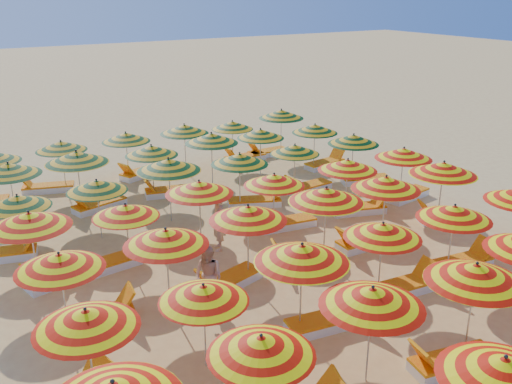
% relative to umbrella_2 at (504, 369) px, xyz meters
% --- Properties ---
extents(ground, '(120.00, 120.00, 0.00)m').
position_rel_umbrella_2_xyz_m(ground, '(0.90, 7.77, -1.72)').
color(ground, '#EEBE6A').
rests_on(ground, ground).
extents(umbrella_2, '(2.22, 2.22, 1.96)m').
position_rel_umbrella_2_xyz_m(umbrella_2, '(0.00, 0.00, 0.00)').
color(umbrella_2, silver).
rests_on(umbrella_2, ground).
extents(umbrella_7, '(2.22, 2.22, 1.80)m').
position_rel_umbrella_2_xyz_m(umbrella_7, '(-2.52, 2.36, -0.14)').
color(umbrella_7, silver).
rests_on(umbrella_7, ground).
extents(umbrella_8, '(2.23, 2.23, 1.95)m').
position_rel_umbrella_2_xyz_m(umbrella_8, '(-0.26, 2.42, -0.01)').
color(umbrella_8, silver).
rests_on(umbrella_8, ground).
extents(umbrella_9, '(2.30, 2.30, 1.99)m').
position_rel_umbrella_2_xyz_m(umbrella_9, '(1.93, 2.06, 0.03)').
color(umbrella_9, silver).
rests_on(umbrella_9, ground).
extents(umbrella_12, '(1.96, 1.96, 1.86)m').
position_rel_umbrella_2_xyz_m(umbrella_12, '(-4.63, 4.38, -0.09)').
color(umbrella_12, silver).
rests_on(umbrella_12, ground).
extents(umbrella_13, '(2.18, 2.18, 1.76)m').
position_rel_umbrella_2_xyz_m(umbrella_13, '(-2.56, 4.29, -0.18)').
color(umbrella_13, silver).
rests_on(umbrella_13, ground).
extents(umbrella_14, '(2.35, 2.35, 2.03)m').
position_rel_umbrella_2_xyz_m(umbrella_14, '(-0.40, 4.31, 0.07)').
color(umbrella_14, silver).
rests_on(umbrella_14, ground).
extents(umbrella_15, '(2.17, 2.17, 1.85)m').
position_rel_umbrella_2_xyz_m(umbrella_15, '(1.99, 4.59, -0.09)').
color(umbrella_15, silver).
rests_on(umbrella_15, ground).
extents(umbrella_16, '(2.10, 2.10, 1.89)m').
position_rel_umbrella_2_xyz_m(umbrella_16, '(4.14, 4.47, -0.06)').
color(umbrella_16, silver).
rests_on(umbrella_16, ground).
extents(umbrella_18, '(2.18, 2.18, 1.87)m').
position_rel_umbrella_2_xyz_m(umbrella_18, '(-4.53, 6.68, -0.08)').
color(umbrella_18, silver).
rests_on(umbrella_18, ground).
extents(umbrella_19, '(2.09, 2.09, 1.95)m').
position_rel_umbrella_2_xyz_m(umbrella_19, '(-2.35, 6.55, -0.01)').
color(umbrella_19, silver).
rests_on(umbrella_19, ground).
extents(umbrella_20, '(2.33, 2.33, 1.97)m').
position_rel_umbrella_2_xyz_m(umbrella_20, '(-0.19, 6.81, 0.01)').
color(umbrella_20, silver).
rests_on(umbrella_20, ground).
extents(umbrella_21, '(2.09, 2.09, 2.04)m').
position_rel_umbrella_2_xyz_m(umbrella_21, '(2.03, 6.71, 0.07)').
color(umbrella_21, silver).
rests_on(umbrella_21, ground).
extents(umbrella_22, '(2.39, 2.39, 1.99)m').
position_rel_umbrella_2_xyz_m(umbrella_22, '(4.05, 6.72, 0.03)').
color(umbrella_22, silver).
rests_on(umbrella_22, ground).
extents(umbrella_23, '(2.29, 2.29, 2.06)m').
position_rel_umbrella_2_xyz_m(umbrella_23, '(6.24, 6.71, 0.09)').
color(umbrella_23, silver).
rests_on(umbrella_23, ground).
extents(umbrella_24, '(2.21, 2.21, 1.98)m').
position_rel_umbrella_2_xyz_m(umbrella_24, '(-4.67, 8.95, 0.02)').
color(umbrella_24, silver).
rests_on(umbrella_24, ground).
extents(umbrella_25, '(2.12, 2.12, 1.76)m').
position_rel_umbrella_2_xyz_m(umbrella_25, '(-2.47, 8.86, -0.17)').
color(umbrella_25, silver).
rests_on(umbrella_25, ground).
extents(umbrella_26, '(2.34, 2.34, 1.94)m').
position_rel_umbrella_2_xyz_m(umbrella_26, '(-0.37, 9.09, -0.02)').
color(umbrella_26, silver).
rests_on(umbrella_26, ground).
extents(umbrella_27, '(2.10, 2.10, 1.84)m').
position_rel_umbrella_2_xyz_m(umbrella_27, '(1.83, 8.82, -0.11)').
color(umbrella_27, silver).
rests_on(umbrella_27, ground).
extents(umbrella_28, '(2.08, 2.08, 1.90)m').
position_rel_umbrella_2_xyz_m(umbrella_28, '(4.37, 8.72, -0.05)').
color(umbrella_28, silver).
rests_on(umbrella_28, ground).
extents(umbrella_29, '(1.99, 1.99, 1.94)m').
position_rel_umbrella_2_xyz_m(umbrella_29, '(6.66, 8.72, -0.02)').
color(umbrella_29, silver).
rests_on(umbrella_29, ground).
extents(umbrella_30, '(2.00, 2.00, 1.77)m').
position_rel_umbrella_2_xyz_m(umbrella_30, '(-4.63, 10.88, -0.17)').
color(umbrella_30, silver).
rests_on(umbrella_30, ground).
extents(umbrella_31, '(1.96, 1.96, 1.78)m').
position_rel_umbrella_2_xyz_m(umbrella_31, '(-2.56, 11.02, -0.16)').
color(umbrella_31, silver).
rests_on(umbrella_31, ground).
extents(umbrella_32, '(2.17, 2.17, 2.03)m').
position_rel_umbrella_2_xyz_m(umbrella_32, '(-0.38, 11.15, 0.06)').
color(umbrella_32, silver).
rests_on(umbrella_32, ground).
extents(umbrella_33, '(2.15, 2.15, 1.91)m').
position_rel_umbrella_2_xyz_m(umbrella_33, '(1.89, 10.93, -0.04)').
color(umbrella_33, silver).
rests_on(umbrella_33, ground).
extents(umbrella_34, '(2.17, 2.17, 1.77)m').
position_rel_umbrella_2_xyz_m(umbrella_34, '(4.23, 11.31, -0.16)').
color(umbrella_34, silver).
rests_on(umbrella_34, ground).
extents(umbrella_35, '(2.08, 2.08, 1.90)m').
position_rel_umbrella_2_xyz_m(umbrella_35, '(6.50, 10.99, -0.05)').
color(umbrella_35, silver).
rests_on(umbrella_35, ground).
extents(umbrella_36, '(2.29, 2.29, 1.95)m').
position_rel_umbrella_2_xyz_m(umbrella_36, '(-4.46, 13.36, -0.01)').
color(umbrella_36, silver).
rests_on(umbrella_36, ground).
extents(umbrella_37, '(2.46, 2.46, 2.05)m').
position_rel_umbrella_2_xyz_m(umbrella_37, '(-2.51, 13.27, 0.08)').
color(umbrella_37, silver).
rests_on(umbrella_37, ground).
extents(umbrella_38, '(2.06, 2.06, 1.86)m').
position_rel_umbrella_2_xyz_m(umbrella_38, '(-0.06, 13.40, -0.09)').
color(umbrella_38, silver).
rests_on(umbrella_38, ground).
extents(umbrella_39, '(1.93, 1.93, 1.98)m').
position_rel_umbrella_2_xyz_m(umbrella_39, '(2.17, 13.43, 0.02)').
color(umbrella_39, silver).
rests_on(umbrella_39, ground).
extents(umbrella_40, '(2.27, 2.27, 1.85)m').
position_rel_umbrella_2_xyz_m(umbrella_40, '(4.22, 13.52, -0.10)').
color(umbrella_40, silver).
rests_on(umbrella_40, ground).
extents(umbrella_41, '(1.81, 1.81, 1.85)m').
position_rel_umbrella_2_xyz_m(umbrella_41, '(6.41, 13.14, -0.10)').
color(umbrella_41, silver).
rests_on(umbrella_41, ground).
extents(umbrella_43, '(1.97, 1.97, 1.83)m').
position_rel_umbrella_2_xyz_m(umbrella_43, '(-2.46, 15.61, -0.12)').
color(umbrella_43, silver).
rests_on(umbrella_43, ground).
extents(umbrella_44, '(1.83, 1.83, 1.84)m').
position_rel_umbrella_2_xyz_m(umbrella_44, '(-0.19, 15.59, -0.10)').
color(umbrella_44, silver).
rests_on(umbrella_44, ground).
extents(umbrella_45, '(1.95, 1.95, 1.94)m').
position_rel_umbrella_2_xyz_m(umbrella_45, '(1.98, 15.31, -0.02)').
color(umbrella_45, silver).
rests_on(umbrella_45, ground).
extents(umbrella_46, '(2.08, 2.08, 1.76)m').
position_rel_umbrella_2_xyz_m(umbrella_46, '(4.13, 15.52, -0.17)').
color(umbrella_46, silver).
rests_on(umbrella_46, ground).
extents(umbrella_47, '(2.27, 2.27, 1.98)m').
position_rel_umbrella_2_xyz_m(umbrella_47, '(6.45, 15.54, 0.02)').
color(umbrella_47, silver).
rests_on(umbrella_47, ground).
extents(lounger_6, '(1.81, 0.88, 0.69)m').
position_rel_umbrella_2_xyz_m(lounger_6, '(1.33, 1.86, -1.57)').
color(lounger_6, white).
rests_on(lounger_6, ground).
extents(lounger_9, '(1.79, 0.80, 0.69)m').
position_rel_umbrella_2_xyz_m(lounger_9, '(0.19, 4.14, -1.57)').
color(lounger_9, white).
rests_on(lounger_9, ground).
extents(lounger_10, '(1.77, 0.72, 0.69)m').
position_rel_umbrella_2_xyz_m(lounger_10, '(2.59, 4.39, -1.57)').
color(lounger_10, white).
rests_on(lounger_10, ground).
extents(lounger_11, '(1.79, 0.78, 0.69)m').
position_rel_umbrella_2_xyz_m(lounger_11, '(4.74, 4.54, -1.57)').
color(lounger_11, white).
rests_on(lounger_11, ground).
extents(lounger_12, '(1.79, 0.78, 0.69)m').
position_rel_umbrella_2_xyz_m(lounger_12, '(-3.93, 6.79, -1.57)').
color(lounger_12, white).
rests_on(lounger_12, ground).
extents(lounger_13, '(1.82, 1.03, 0.69)m').
position_rel_umbrella_2_xyz_m(lounger_13, '(-0.78, 6.71, -1.57)').
color(lounger_13, white).
rests_on(lounger_13, ground).
extents(lounger_14, '(1.83, 1.13, 0.69)m').
position_rel_umbrella_2_xyz_m(lounger_14, '(1.43, 6.75, -1.57)').
color(lounger_14, white).
rests_on(lounger_14, ground).
extents(lounger_15, '(1.74, 0.60, 0.69)m').
position_rel_umbrella_2_xyz_m(lounger_15, '(3.45, 6.75, -1.57)').
color(lounger_15, white).
rests_on(lounger_15, ground).
extents(lounger_16, '(1.82, 1.18, 0.69)m').
position_rel_umbrella_2_xyz_m(lounger_16, '(6.74, 6.87, -1.57)').
color(lounger_16, white).
rests_on(lounger_16, ground).
extents(lounger_17, '(1.82, 0.95, 0.69)m').
position_rel_umbrella_2_xyz_m(lounger_17, '(-4.17, 8.98, -1.57)').
color(lounger_17, white).
rests_on(lounger_17, ground).
extents(lounger_18, '(1.79, 0.80, 0.69)m').
position_rel_umbrella_2_xyz_m(lounger_18, '(-3.07, 9.04, -1.57)').
color(lounger_18, white).
rests_on(lounger_18, ground).
extents(lounger_19, '(1.79, 0.81, 0.69)m').
position_rel_umbrella_2_xyz_m(lounger_19, '(2.33, 8.96, -1.57)').
color(lounger_19, white).
rests_on(lounger_19, ground).
extents(lounger_20, '(1.83, 1.07, 0.69)m').
position_rel_umbrella_2_xyz_m(lounger_20, '(4.97, 8.73, -1.57)').
color(lounger_20, white).
rests_on(lounger_20, ground).
extents(lounger_21, '(1.80, 0.86, 0.69)m').
position_rel_umbrella_2_xyz_m(lounger_21, '(7.16, 8.90, -1.57)').
color(lounger_21, white).
rests_on(lounger_21, ground).
extents(lounger_22, '(1.82, 0.98, 0.69)m').
position_rel_umbrella_2_xyz_m(lounger_22, '(-5.14, 10.99, -1.57)').
color(lounger_22, white).
rests_on(lounger_22, ground).
extents(lounger_23, '(1.82, 1.21, 0.69)m').
position_rel_umbrella_2_xyz_m(lounger_23, '(2.49, 10.94, -1.57)').
color(lounger_23, white).
rests_on(lounger_23, ground).
extents(lounger_24, '(1.78, 0.74, 0.69)m').
position_rel_umbrella_2_xyz_m(lounger_24, '(4.73, 11.20, -1.57)').
color(lounger_24, white).
rests_on(lounger_24, ground).
extents(lounger_25, '(1.83, 1.15, 0.69)m').
position_rel_umbrella_2_xyz_m(lounger_25, '(7.00, 10.86, -1.57)').
color(lounger_25, white).
rests_on(lounger_25, ground).
extents(lounger_26, '(1.82, 1.02, 0.69)m').
position_rel_umbrella_2_xyz_m(lounger_26, '(-2.01, 13.24, -1.57)').
color(lounger_26, white).
rests_on(lounger_26, ground).
extents(lounger_27, '(1.82, 0.98, 0.69)m').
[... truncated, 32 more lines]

